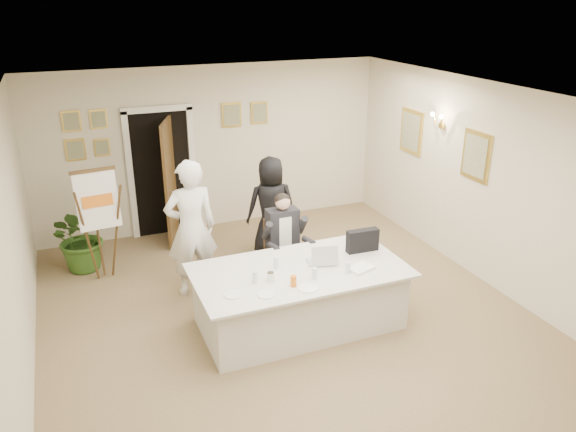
# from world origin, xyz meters

# --- Properties ---
(floor) EXTENTS (7.00, 7.00, 0.00)m
(floor) POSITION_xyz_m (0.00, 0.00, 0.00)
(floor) COLOR brown
(floor) RESTS_ON ground
(ceiling) EXTENTS (6.00, 7.00, 0.02)m
(ceiling) POSITION_xyz_m (0.00, 0.00, 2.80)
(ceiling) COLOR white
(ceiling) RESTS_ON wall_back
(wall_back) EXTENTS (6.00, 0.10, 2.80)m
(wall_back) POSITION_xyz_m (0.00, 3.50, 1.40)
(wall_back) COLOR beige
(wall_back) RESTS_ON floor
(wall_front) EXTENTS (6.00, 0.10, 2.80)m
(wall_front) POSITION_xyz_m (0.00, -3.50, 1.40)
(wall_front) COLOR beige
(wall_front) RESTS_ON floor
(wall_left) EXTENTS (0.10, 7.00, 2.80)m
(wall_left) POSITION_xyz_m (-3.00, 0.00, 1.40)
(wall_left) COLOR beige
(wall_left) RESTS_ON floor
(wall_right) EXTENTS (0.10, 7.00, 2.80)m
(wall_right) POSITION_xyz_m (3.00, 0.00, 1.40)
(wall_right) COLOR beige
(wall_right) RESTS_ON floor
(doorway) EXTENTS (1.14, 0.86, 2.20)m
(doorway) POSITION_xyz_m (-0.88, 3.32, 1.04)
(doorway) COLOR black
(doorway) RESTS_ON floor
(pictures_back_wall) EXTENTS (3.40, 0.06, 0.80)m
(pictures_back_wall) POSITION_xyz_m (-0.80, 3.47, 1.85)
(pictures_back_wall) COLOR gold
(pictures_back_wall) RESTS_ON wall_back
(pictures_right_wall) EXTENTS (0.06, 2.20, 0.80)m
(pictures_right_wall) POSITION_xyz_m (2.97, 1.20, 1.75)
(pictures_right_wall) COLOR gold
(pictures_right_wall) RESTS_ON wall_right
(wall_sconce) EXTENTS (0.20, 0.30, 0.24)m
(wall_sconce) POSITION_xyz_m (2.90, 1.20, 2.10)
(wall_sconce) COLOR gold
(wall_sconce) RESTS_ON wall_right
(conference_table) EXTENTS (2.57, 1.38, 0.78)m
(conference_table) POSITION_xyz_m (0.08, -0.10, 0.39)
(conference_table) COLOR silver
(conference_table) RESTS_ON floor
(seated_man) EXTENTS (0.59, 0.63, 1.38)m
(seated_man) POSITION_xyz_m (0.28, 0.94, 0.69)
(seated_man) COLOR black
(seated_man) RESTS_ON floor
(flip_chart) EXTENTS (0.58, 0.40, 1.63)m
(flip_chart) POSITION_xyz_m (-2.05, 2.10, 0.76)
(flip_chart) COLOR #3E2C13
(flip_chart) RESTS_ON floor
(standing_man) EXTENTS (0.71, 0.47, 1.91)m
(standing_man) POSITION_xyz_m (-0.94, 1.21, 0.95)
(standing_man) COLOR white
(standing_man) RESTS_ON floor
(standing_woman) EXTENTS (0.83, 0.60, 1.58)m
(standing_woman) POSITION_xyz_m (0.50, 2.00, 0.79)
(standing_woman) COLOR black
(standing_woman) RESTS_ON floor
(potted_palm) EXTENTS (1.21, 1.15, 1.05)m
(potted_palm) POSITION_xyz_m (-2.29, 2.55, 0.52)
(potted_palm) COLOR #2D541C
(potted_palm) RESTS_ON floor
(laptop) EXTENTS (0.40, 0.42, 0.28)m
(laptop) POSITION_xyz_m (0.39, -0.03, 0.91)
(laptop) COLOR #B7BABC
(laptop) RESTS_ON conference_table
(laptop_bag) EXTENTS (0.43, 0.13, 0.30)m
(laptop_bag) POSITION_xyz_m (1.02, 0.07, 0.92)
(laptop_bag) COLOR black
(laptop_bag) RESTS_ON conference_table
(paper_stack) EXTENTS (0.36, 0.30, 0.03)m
(paper_stack) POSITION_xyz_m (0.76, -0.38, 0.79)
(paper_stack) COLOR white
(paper_stack) RESTS_ON conference_table
(plate_left) EXTENTS (0.26, 0.26, 0.01)m
(plate_left) POSITION_xyz_m (-0.86, -0.40, 0.78)
(plate_left) COLOR white
(plate_left) RESTS_ON conference_table
(plate_mid) EXTENTS (0.23, 0.23, 0.01)m
(plate_mid) POSITION_xyz_m (-0.52, -0.54, 0.78)
(plate_mid) COLOR white
(plate_mid) RESTS_ON conference_table
(plate_near) EXTENTS (0.29, 0.29, 0.01)m
(plate_near) POSITION_xyz_m (-0.03, -0.58, 0.78)
(plate_near) COLOR white
(plate_near) RESTS_ON conference_table
(glass_a) EXTENTS (0.07, 0.07, 0.14)m
(glass_a) POSITION_xyz_m (-0.53, -0.21, 0.84)
(glass_a) COLOR silver
(glass_a) RESTS_ON conference_table
(glass_b) EXTENTS (0.07, 0.07, 0.14)m
(glass_b) POSITION_xyz_m (0.14, -0.39, 0.84)
(glass_b) COLOR silver
(glass_b) RESTS_ON conference_table
(glass_c) EXTENTS (0.06, 0.06, 0.14)m
(glass_c) POSITION_xyz_m (0.57, -0.41, 0.84)
(glass_c) COLOR silver
(glass_c) RESTS_ON conference_table
(glass_d) EXTENTS (0.08, 0.08, 0.14)m
(glass_d) POSITION_xyz_m (-0.17, 0.04, 0.84)
(glass_d) COLOR silver
(glass_d) RESTS_ON conference_table
(oj_glass) EXTENTS (0.07, 0.07, 0.13)m
(oj_glass) POSITION_xyz_m (-0.16, -0.46, 0.84)
(oj_glass) COLOR orange
(oj_glass) RESTS_ON conference_table
(steel_jug) EXTENTS (0.10, 0.10, 0.11)m
(steel_jug) POSITION_xyz_m (-0.35, -0.25, 0.83)
(steel_jug) COLOR silver
(steel_jug) RESTS_ON conference_table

